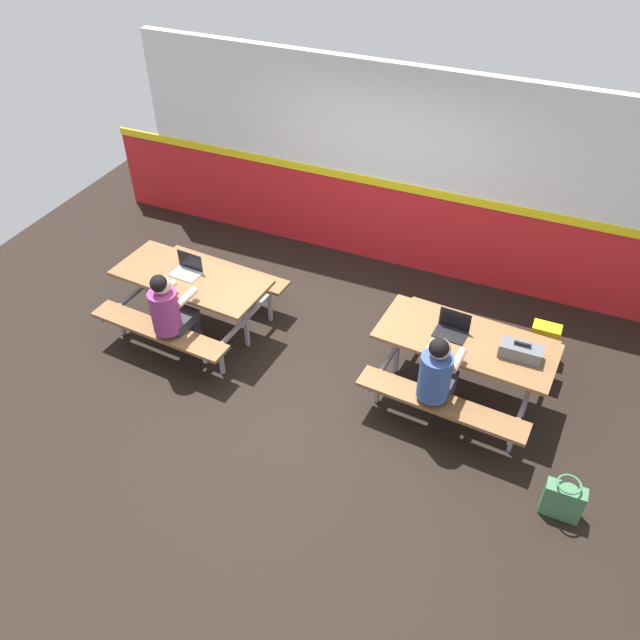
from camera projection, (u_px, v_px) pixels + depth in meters
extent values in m
cube|color=black|center=(318.00, 362.00, 7.15)|extent=(10.00, 10.00, 0.02)
cube|color=red|center=(385.00, 223.00, 8.34)|extent=(8.00, 0.12, 1.10)
cube|color=yellow|center=(387.00, 184.00, 7.90)|extent=(8.00, 0.03, 0.10)
cube|color=silver|center=(393.00, 123.00, 7.47)|extent=(6.72, 0.12, 1.40)
cube|color=brown|center=(191.00, 278.00, 7.13)|extent=(1.81, 0.88, 0.04)
cube|color=brown|center=(159.00, 330.00, 6.88)|extent=(1.68, 0.40, 0.04)
cube|color=brown|center=(225.00, 270.00, 7.74)|extent=(1.68, 0.40, 0.04)
cube|color=gray|center=(147.00, 287.00, 7.61)|extent=(0.04, 0.04, 0.70)
cube|color=gray|center=(146.00, 284.00, 7.59)|extent=(0.15, 1.55, 0.04)
cube|color=gray|center=(121.00, 320.00, 7.36)|extent=(0.04, 0.04, 0.41)
cube|color=gray|center=(175.00, 274.00, 8.05)|extent=(0.04, 0.04, 0.41)
cube|color=gray|center=(246.00, 322.00, 7.12)|extent=(0.04, 0.04, 0.70)
cube|color=gray|center=(246.00, 319.00, 7.09)|extent=(0.15, 1.55, 0.04)
cube|color=gray|center=(221.00, 359.00, 6.86)|extent=(0.04, 0.04, 0.41)
cube|color=gray|center=(270.00, 307.00, 7.55)|extent=(0.04, 0.04, 0.41)
cube|color=brown|center=(466.00, 341.00, 6.31)|extent=(1.81, 0.88, 0.04)
cube|color=brown|center=(441.00, 404.00, 6.06)|extent=(1.68, 0.40, 0.04)
cube|color=brown|center=(480.00, 327.00, 6.93)|extent=(1.68, 0.40, 0.04)
cube|color=gray|center=(398.00, 347.00, 6.80)|extent=(0.04, 0.04, 0.70)
cube|color=gray|center=(398.00, 344.00, 6.77)|extent=(0.15, 1.55, 0.04)
cube|color=gray|center=(378.00, 387.00, 6.54)|extent=(0.04, 0.04, 0.41)
cube|color=gray|center=(414.00, 330.00, 7.23)|extent=(0.04, 0.04, 0.41)
cube|color=gray|center=(529.00, 391.00, 6.30)|extent=(0.04, 0.04, 0.70)
cube|color=gray|center=(530.00, 388.00, 6.27)|extent=(0.15, 1.55, 0.04)
cube|color=gray|center=(513.00, 437.00, 6.05)|extent=(0.04, 0.04, 0.41)
cube|color=gray|center=(538.00, 370.00, 6.74)|extent=(0.04, 0.04, 0.41)
cylinder|color=#2D2D38|center=(184.00, 329.00, 7.21)|extent=(0.11, 0.11, 0.45)
cylinder|color=#2D2D38|center=(197.00, 334.00, 7.15)|extent=(0.11, 0.11, 0.45)
cube|color=#2D2D38|center=(179.00, 320.00, 6.89)|extent=(0.33, 0.40, 0.12)
cylinder|color=#8C3372|center=(165.00, 311.00, 6.62)|extent=(0.30, 0.30, 0.48)
cylinder|color=beige|center=(165.00, 290.00, 6.75)|extent=(0.10, 0.31, 0.08)
cylinder|color=beige|center=(187.00, 297.00, 6.65)|extent=(0.10, 0.31, 0.08)
sphere|color=beige|center=(161.00, 285.00, 6.42)|extent=(0.20, 0.20, 0.20)
sphere|color=black|center=(159.00, 284.00, 6.38)|extent=(0.18, 0.18, 0.18)
cylinder|color=#2D2D38|center=(431.00, 390.00, 6.48)|extent=(0.11, 0.11, 0.45)
cylinder|color=#2D2D38|center=(448.00, 396.00, 6.42)|extent=(0.11, 0.11, 0.45)
cube|color=#2D2D38|center=(438.00, 383.00, 6.17)|extent=(0.33, 0.40, 0.12)
cylinder|color=#334C8C|center=(435.00, 376.00, 5.90)|extent=(0.30, 0.30, 0.48)
cylinder|color=tan|center=(429.00, 351.00, 6.02)|extent=(0.10, 0.31, 0.08)
cylinder|color=tan|center=(458.00, 360.00, 5.92)|extent=(0.10, 0.31, 0.08)
sphere|color=tan|center=(440.00, 349.00, 5.70)|extent=(0.20, 0.20, 0.20)
sphere|color=black|center=(439.00, 348.00, 5.65)|extent=(0.18, 0.18, 0.18)
cube|color=silver|center=(186.00, 274.00, 7.13)|extent=(0.34, 0.24, 0.01)
cube|color=black|center=(190.00, 261.00, 7.13)|extent=(0.32, 0.03, 0.21)
cube|color=black|center=(450.00, 334.00, 6.35)|extent=(0.34, 0.24, 0.01)
cube|color=black|center=(455.00, 319.00, 6.35)|extent=(0.32, 0.03, 0.21)
cube|color=#595B60|center=(521.00, 351.00, 6.07)|extent=(0.40, 0.18, 0.14)
cube|color=black|center=(523.00, 344.00, 6.01)|extent=(0.16, 0.02, 0.02)
cube|color=yellow|center=(543.00, 341.00, 7.06)|extent=(0.30, 0.18, 0.44)
cube|color=yellow|center=(543.00, 340.00, 7.18)|extent=(0.21, 0.04, 0.19)
cube|color=#3F724C|center=(563.00, 501.00, 5.53)|extent=(0.34, 0.14, 0.36)
torus|color=#3F724C|center=(569.00, 484.00, 5.38)|extent=(0.21, 0.21, 0.02)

